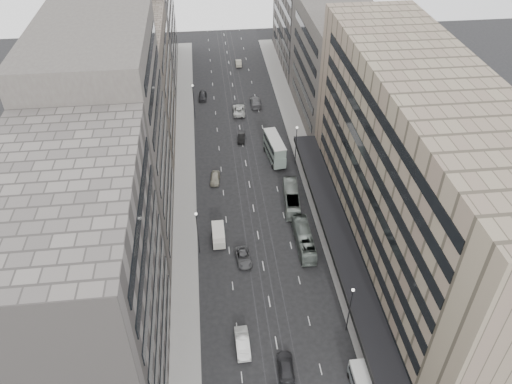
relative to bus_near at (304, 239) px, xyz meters
name	(u,v)px	position (x,y,z in m)	size (l,w,h in m)	color
ground	(270,307)	(-7.01, -11.72, -1.40)	(220.00, 220.00, 0.00)	black
sidewalk_right	(304,155)	(4.99, 25.78, -1.32)	(4.00, 125.00, 0.15)	gray
sidewalk_left	(185,162)	(-19.01, 25.78, -1.32)	(4.00, 125.00, 0.15)	gray
department_store	(416,179)	(14.44, -3.72, 13.55)	(19.20, 60.00, 30.00)	gray
building_right_mid	(338,68)	(14.49, 40.28, 10.60)	(15.00, 28.00, 24.00)	#4C4542
building_right_far	(311,12)	(14.49, 70.28, 12.60)	(15.00, 32.00, 28.00)	slate
building_left_a	(84,294)	(-28.51, -19.72, 13.60)	(15.00, 28.00, 30.00)	slate
building_left_b	(110,143)	(-28.51, 7.28, 15.60)	(15.00, 26.00, 34.00)	#4C4542
building_left_c	(130,88)	(-28.51, 34.28, 11.10)	(15.00, 28.00, 25.00)	#6F6257
building_left_d	(141,22)	(-28.51, 67.28, 12.60)	(15.00, 38.00, 28.00)	slate
lamp_right_near	(350,305)	(2.69, -16.72, 3.81)	(0.44, 0.44, 8.32)	#262628
lamp_right_far	(296,141)	(2.69, 23.28, 3.81)	(0.44, 0.44, 8.32)	#262628
lamp_left_near	(197,228)	(-16.71, 0.28, 3.81)	(0.44, 0.44, 8.32)	#262628
lamp_left_far	(193,98)	(-16.71, 43.28, 3.81)	(0.44, 0.44, 8.32)	#262628
bus_near	(304,239)	(0.00, 0.00, 0.00)	(2.35, 10.03, 2.79)	slate
bus_far	(292,198)	(-0.21, 10.58, 0.03)	(2.39, 10.22, 2.85)	#939E96
double_decker	(275,148)	(-1.20, 25.13, 1.17)	(3.56, 8.93, 4.76)	gray
vw_microbus	(361,382)	(2.19, -25.33, 0.06)	(2.24, 4.86, 2.62)	slate
panel_van	(218,235)	(-13.54, 2.46, 0.12)	(2.19, 4.38, 2.75)	#B6B4A4
sedan_1	(242,343)	(-11.51, -17.83, -0.57)	(1.76, 5.04, 1.66)	silver
sedan_2	(243,257)	(-9.94, -2.22, -0.73)	(2.20, 4.77, 1.33)	#4E4F51
sedan_3	(286,367)	(-6.43, -21.81, -0.68)	(2.01, 4.95, 1.44)	#27272A
sedan_4	(215,178)	(-13.32, 18.97, -0.67)	(1.72, 4.29, 1.46)	gray
sedan_5	(241,138)	(-7.13, 32.87, -0.73)	(1.41, 4.06, 1.34)	black
sedan_6	(239,110)	(-6.61, 44.66, -0.58)	(2.70, 5.86, 1.63)	silver
sedan_7	(256,102)	(-2.40, 47.99, -0.56)	(2.36, 5.80, 1.68)	#5D5D60
sedan_8	(203,96)	(-14.70, 52.58, -0.62)	(1.83, 4.56, 1.55)	black
sedan_9	(239,63)	(-4.47, 71.08, -0.67)	(1.54, 4.41, 1.45)	#A49D88
pedestrian	(370,360)	(4.16, -22.42, -0.23)	(0.74, 0.48, 2.02)	black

